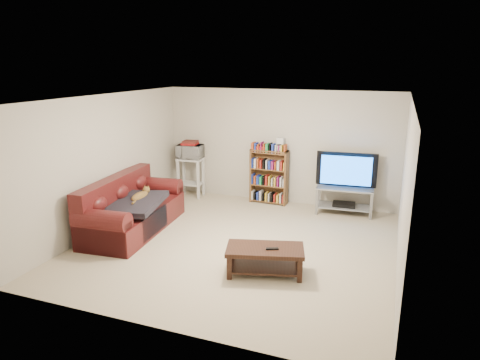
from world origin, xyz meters
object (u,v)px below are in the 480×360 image
at_px(tv_stand, 344,196).
at_px(coffee_table, 265,255).
at_px(sofa, 130,212).
at_px(bookshelf, 269,176).

bearing_deg(tv_stand, coffee_table, -108.05).
xyz_separation_m(sofa, bookshelf, (1.91, 2.34, 0.27)).
xyz_separation_m(sofa, coffee_table, (2.77, -0.77, -0.06)).
bearing_deg(bookshelf, sofa, -126.81).
bearing_deg(coffee_table, tv_stand, 60.84).
height_order(coffee_table, bookshelf, bookshelf).
bearing_deg(bookshelf, tv_stand, -2.61).
relative_size(sofa, coffee_table, 1.95).
bearing_deg(sofa, tv_stand, 27.26).
bearing_deg(tv_stand, bookshelf, 170.97).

